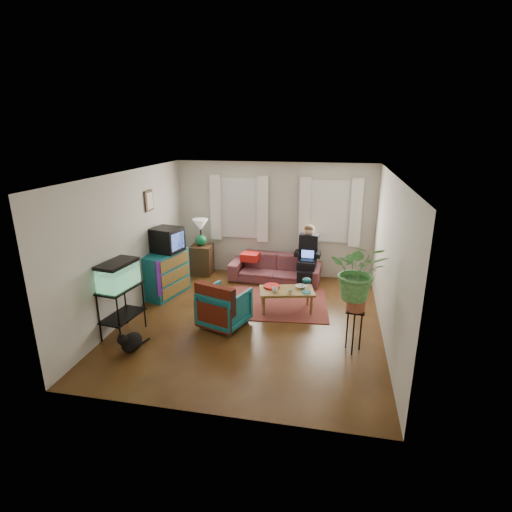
% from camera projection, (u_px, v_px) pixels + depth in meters
% --- Properties ---
extents(floor, '(4.50, 5.00, 0.01)m').
position_uv_depth(floor, '(252.00, 321.00, 7.17)').
color(floor, '#4F2B14').
rests_on(floor, ground).
extents(ceiling, '(4.50, 5.00, 0.01)m').
position_uv_depth(ceiling, '(251.00, 174.00, 6.37)').
color(ceiling, white).
rests_on(ceiling, wall_back).
extents(wall_back, '(4.50, 0.01, 2.60)m').
position_uv_depth(wall_back, '(274.00, 220.00, 9.10)').
color(wall_back, silver).
rests_on(wall_back, floor).
extents(wall_front, '(4.50, 0.01, 2.60)m').
position_uv_depth(wall_front, '(205.00, 317.00, 4.44)').
color(wall_front, silver).
rests_on(wall_front, floor).
extents(wall_left, '(0.01, 5.00, 2.60)m').
position_uv_depth(wall_left, '(129.00, 245.00, 7.19)').
color(wall_left, silver).
rests_on(wall_left, floor).
extents(wall_right, '(0.01, 5.00, 2.60)m').
position_uv_depth(wall_right, '(389.00, 260.00, 6.35)').
color(wall_right, silver).
rests_on(wall_right, floor).
extents(window_left, '(1.08, 0.04, 1.38)m').
position_uv_depth(window_left, '(240.00, 208.00, 9.16)').
color(window_left, white).
rests_on(window_left, wall_back).
extents(window_right, '(1.08, 0.04, 1.38)m').
position_uv_depth(window_right, '(330.00, 212.00, 8.78)').
color(window_right, white).
rests_on(window_right, wall_back).
extents(curtains_left, '(1.36, 0.06, 1.50)m').
position_uv_depth(curtains_left, '(239.00, 209.00, 9.08)').
color(curtains_left, white).
rests_on(curtains_left, wall_back).
extents(curtains_right, '(1.36, 0.06, 1.50)m').
position_uv_depth(curtains_right, '(330.00, 212.00, 8.70)').
color(curtains_right, white).
rests_on(curtains_right, wall_back).
extents(picture_frame, '(0.04, 0.32, 0.40)m').
position_uv_depth(picture_frame, '(149.00, 201.00, 7.78)').
color(picture_frame, '#3D2616').
rests_on(picture_frame, wall_left).
extents(area_rug, '(2.14, 1.78, 0.01)m').
position_uv_depth(area_rug, '(276.00, 303.00, 7.88)').
color(area_rug, brown).
rests_on(area_rug, floor).
extents(sofa, '(2.04, 0.89, 0.78)m').
position_uv_depth(sofa, '(275.00, 264.00, 8.94)').
color(sofa, brown).
rests_on(sofa, floor).
extents(seated_person, '(0.53, 0.64, 1.20)m').
position_uv_depth(seated_person, '(308.00, 258.00, 8.71)').
color(seated_person, black).
rests_on(seated_person, sofa).
extents(side_table, '(0.51, 0.51, 0.70)m').
position_uv_depth(side_table, '(202.00, 260.00, 9.38)').
color(side_table, '#3A1E15').
rests_on(side_table, floor).
extents(table_lamp, '(0.38, 0.38, 0.64)m').
position_uv_depth(table_lamp, '(201.00, 233.00, 9.19)').
color(table_lamp, white).
rests_on(table_lamp, side_table).
extents(dresser, '(0.74, 1.11, 0.91)m').
position_uv_depth(dresser, '(165.00, 274.00, 8.18)').
color(dresser, '#125470').
rests_on(dresser, floor).
extents(crt_tv, '(0.67, 0.63, 0.49)m').
position_uv_depth(crt_tv, '(167.00, 240.00, 8.04)').
color(crt_tv, black).
rests_on(crt_tv, dresser).
extents(aquarium_stand, '(0.53, 0.81, 0.85)m').
position_uv_depth(aquarium_stand, '(122.00, 311.00, 6.59)').
color(aquarium_stand, black).
rests_on(aquarium_stand, floor).
extents(aquarium, '(0.47, 0.74, 0.45)m').
position_uv_depth(aquarium, '(118.00, 274.00, 6.39)').
color(aquarium, '#7FD899').
rests_on(aquarium, aquarium_stand).
extents(black_cat, '(0.40, 0.49, 0.37)m').
position_uv_depth(black_cat, '(132.00, 340.00, 6.16)').
color(black_cat, black).
rests_on(black_cat, floor).
extents(armchair, '(0.91, 0.88, 0.75)m').
position_uv_depth(armchair, '(225.00, 305.00, 6.92)').
color(armchair, '#135C72').
rests_on(armchair, floor).
extents(serape_throw, '(0.77, 0.41, 0.62)m').
position_uv_depth(serape_throw, '(214.00, 303.00, 6.63)').
color(serape_throw, '#9E0A0A').
rests_on(serape_throw, armchair).
extents(coffee_table, '(1.10, 0.76, 0.42)m').
position_uv_depth(coffee_table, '(286.00, 300.00, 7.53)').
color(coffee_table, brown).
rests_on(coffee_table, floor).
extents(cup_a, '(0.14, 0.14, 0.09)m').
position_uv_depth(cup_a, '(275.00, 290.00, 7.36)').
color(cup_a, white).
rests_on(cup_a, coffee_table).
extents(cup_b, '(0.11, 0.11, 0.09)m').
position_uv_depth(cup_b, '(290.00, 291.00, 7.30)').
color(cup_b, beige).
rests_on(cup_b, coffee_table).
extents(bowl, '(0.24, 0.24, 0.05)m').
position_uv_depth(bowl, '(301.00, 287.00, 7.55)').
color(bowl, white).
rests_on(bowl, coffee_table).
extents(snack_tray, '(0.37, 0.37, 0.04)m').
position_uv_depth(snack_tray, '(272.00, 286.00, 7.58)').
color(snack_tray, '#B21414').
rests_on(snack_tray, coffee_table).
extents(birdcage, '(0.20, 0.20, 0.29)m').
position_uv_depth(birdcage, '(307.00, 285.00, 7.30)').
color(birdcage, '#115B6B').
rests_on(birdcage, coffee_table).
extents(plant_stand, '(0.32, 0.32, 0.70)m').
position_uv_depth(plant_stand, '(354.00, 331.00, 6.11)').
color(plant_stand, black).
rests_on(plant_stand, floor).
extents(potted_plant, '(0.86, 0.76, 0.89)m').
position_uv_depth(potted_plant, '(358.00, 280.00, 5.85)').
color(potted_plant, '#599947').
rests_on(potted_plant, plant_stand).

